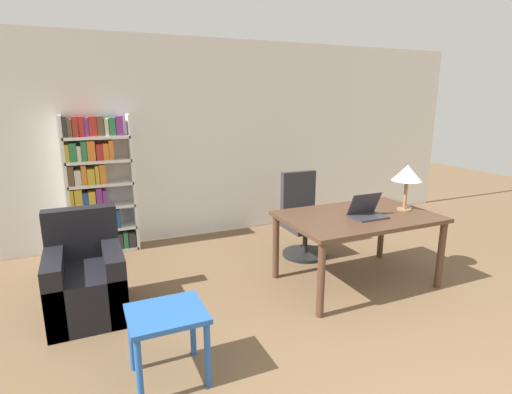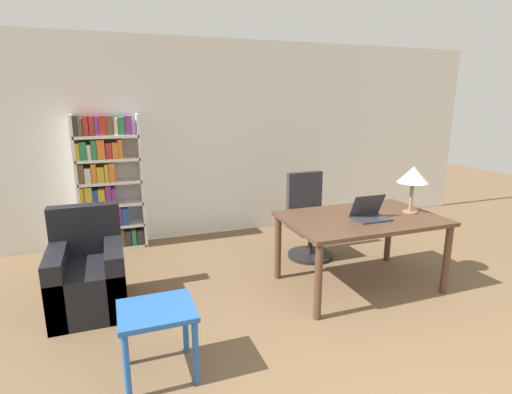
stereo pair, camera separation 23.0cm
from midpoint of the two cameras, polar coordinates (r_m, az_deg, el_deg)
wall_back at (r=5.75m, az=-2.16°, el=8.26°), size 8.00×0.06×2.70m
desk at (r=4.23m, az=16.27°, el=-3.87°), size 1.56×1.01×0.75m
laptop at (r=4.14m, az=17.46°, el=-2.32°), size 0.35×0.25×0.24m
table_lamp at (r=4.45m, az=22.94°, el=2.78°), size 0.31×0.31×0.49m
office_chair at (r=4.99m, az=8.79°, el=-3.39°), size 0.55×0.55×1.03m
side_table_blue at (r=2.94m, az=-11.68°, el=-16.99°), size 0.52×0.45×0.52m
armchair at (r=4.04m, az=-21.33°, el=-10.58°), size 0.64×0.79×0.92m
bookshelf at (r=5.36m, az=-19.43°, el=1.54°), size 0.80×0.28×1.73m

